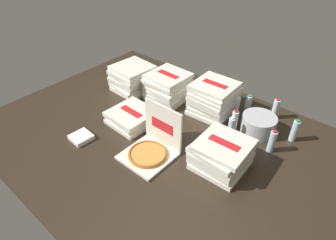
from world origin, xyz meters
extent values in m
cube|color=#2D2319|center=(0.00, 0.00, -0.01)|extent=(3.20, 2.40, 0.02)
cube|color=silver|center=(0.13, -0.27, 0.01)|extent=(0.40, 0.40, 0.02)
cylinder|color=#C6893D|center=(0.13, -0.27, 0.03)|extent=(0.33, 0.33, 0.02)
torus|color=#A96324|center=(0.13, -0.27, 0.04)|extent=(0.33, 0.33, 0.02)
cube|color=silver|center=(0.13, -0.07, 0.22)|extent=(0.40, 0.02, 0.40)
cube|color=red|center=(0.13, -0.08, 0.22)|extent=(0.24, 0.00, 0.10)
cube|color=silver|center=(-0.33, -0.02, 0.02)|extent=(0.41, 0.41, 0.04)
cube|color=silver|center=(-0.34, 0.00, 0.06)|extent=(0.43, 0.43, 0.04)
cube|color=red|center=(-0.34, 0.00, 0.08)|extent=(0.26, 0.10, 0.00)
cube|color=silver|center=(-0.34, -0.01, 0.10)|extent=(0.41, 0.41, 0.04)
cube|color=red|center=(-0.34, -0.01, 0.12)|extent=(0.26, 0.08, 0.00)
cube|color=silver|center=(0.65, 0.05, 0.02)|extent=(0.41, 0.41, 0.04)
cube|color=silver|center=(0.64, 0.05, 0.06)|extent=(0.40, 0.40, 0.04)
cube|color=silver|center=(0.65, 0.05, 0.10)|extent=(0.41, 0.41, 0.04)
cube|color=red|center=(0.65, 0.05, 0.12)|extent=(0.26, 0.08, 0.00)
cube|color=silver|center=(0.65, 0.04, 0.14)|extent=(0.40, 0.40, 0.04)
cube|color=silver|center=(0.64, 0.04, 0.18)|extent=(0.42, 0.42, 0.04)
cube|color=silver|center=(0.66, 0.05, 0.22)|extent=(0.42, 0.42, 0.04)
cube|color=red|center=(0.66, 0.05, 0.25)|extent=(0.26, 0.08, 0.00)
cube|color=silver|center=(-0.78, 0.43, 0.02)|extent=(0.41, 0.41, 0.04)
cube|color=red|center=(-0.78, 0.43, 0.04)|extent=(0.26, 0.08, 0.00)
cube|color=silver|center=(-0.79, 0.43, 0.06)|extent=(0.45, 0.45, 0.04)
cube|color=red|center=(-0.79, 0.43, 0.08)|extent=(0.27, 0.11, 0.00)
cube|color=silver|center=(-0.80, 0.44, 0.10)|extent=(0.43, 0.43, 0.04)
cube|color=silver|center=(-0.79, 0.43, 0.14)|extent=(0.41, 0.41, 0.04)
cube|color=silver|center=(-0.78, 0.44, 0.18)|extent=(0.43, 0.43, 0.04)
cube|color=red|center=(-0.78, 0.44, 0.21)|extent=(0.26, 0.10, 0.00)
cube|color=silver|center=(-0.79, 0.43, 0.22)|extent=(0.41, 0.41, 0.04)
cube|color=red|center=(-0.79, 0.43, 0.25)|extent=(0.26, 0.08, 0.00)
cube|color=silver|center=(-0.79, 0.45, 0.27)|extent=(0.43, 0.43, 0.04)
cube|color=silver|center=(-0.35, 0.56, 0.02)|extent=(0.42, 0.42, 0.04)
cube|color=silver|center=(-0.35, 0.55, 0.06)|extent=(0.42, 0.42, 0.04)
cube|color=silver|center=(-0.35, 0.55, 0.10)|extent=(0.40, 0.40, 0.04)
cube|color=silver|center=(-0.35, 0.55, 0.14)|extent=(0.41, 0.41, 0.04)
cube|color=silver|center=(-0.36, 0.57, 0.18)|extent=(0.41, 0.41, 0.04)
cube|color=red|center=(-0.36, 0.57, 0.21)|extent=(0.26, 0.08, 0.00)
cube|color=silver|center=(-0.37, 0.55, 0.22)|extent=(0.41, 0.41, 0.04)
cube|color=silver|center=(-0.36, 0.57, 0.27)|extent=(0.41, 0.41, 0.04)
cube|color=red|center=(-0.36, 0.57, 0.29)|extent=(0.26, 0.08, 0.00)
cube|color=silver|center=(0.17, 0.64, 0.02)|extent=(0.42, 0.42, 0.04)
cube|color=silver|center=(0.17, 0.65, 0.06)|extent=(0.42, 0.42, 0.04)
cube|color=red|center=(0.17, 0.65, 0.08)|extent=(0.26, 0.09, 0.00)
cube|color=silver|center=(0.17, 0.66, 0.10)|extent=(0.40, 0.40, 0.04)
cube|color=red|center=(0.17, 0.66, 0.12)|extent=(0.26, 0.07, 0.00)
cube|color=silver|center=(0.18, 0.64, 0.14)|extent=(0.40, 0.40, 0.04)
cube|color=silver|center=(0.18, 0.64, 0.18)|extent=(0.41, 0.41, 0.04)
cube|color=silver|center=(0.18, 0.64, 0.22)|extent=(0.40, 0.40, 0.04)
cube|color=silver|center=(0.18, 0.65, 0.27)|extent=(0.41, 0.41, 0.04)
cube|color=silver|center=(0.17, 0.66, 0.31)|extent=(0.41, 0.41, 0.04)
cube|color=red|center=(0.17, 0.66, 0.33)|extent=(0.26, 0.08, 0.00)
cylinder|color=#B7BABF|center=(0.68, 0.65, 0.09)|extent=(0.32, 0.32, 0.18)
cylinder|color=silver|center=(0.52, 0.42, 0.11)|extent=(0.06, 0.06, 0.21)
cylinder|color=white|center=(0.52, 0.42, 0.22)|extent=(0.03, 0.03, 0.02)
cylinder|color=white|center=(0.49, 0.53, 0.11)|extent=(0.06, 0.06, 0.21)
cylinder|color=red|center=(0.49, 0.53, 0.22)|extent=(0.03, 0.03, 0.02)
cylinder|color=silver|center=(0.46, 0.85, 0.11)|extent=(0.06, 0.06, 0.21)
cylinder|color=#239951|center=(0.46, 0.85, 0.22)|extent=(0.03, 0.03, 0.02)
cylinder|color=silver|center=(0.98, 0.75, 0.11)|extent=(0.06, 0.06, 0.21)
cylinder|color=#239951|center=(0.98, 0.75, 0.22)|extent=(0.03, 0.03, 0.02)
cylinder|color=white|center=(0.38, 0.75, 0.11)|extent=(0.06, 0.06, 0.21)
cylinder|color=white|center=(0.38, 0.75, 0.22)|extent=(0.03, 0.03, 0.02)
cylinder|color=white|center=(0.70, 0.97, 0.11)|extent=(0.06, 0.06, 0.21)
cylinder|color=red|center=(0.70, 0.97, 0.22)|extent=(0.03, 0.03, 0.02)
cylinder|color=silver|center=(0.89, 0.48, 0.11)|extent=(0.06, 0.06, 0.21)
cylinder|color=red|center=(0.89, 0.48, 0.22)|extent=(0.03, 0.03, 0.02)
cube|color=white|center=(-0.50, -0.50, 0.02)|extent=(0.19, 0.19, 0.04)
camera|label=1|loc=(1.41, -1.50, 1.72)|focal=30.59mm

